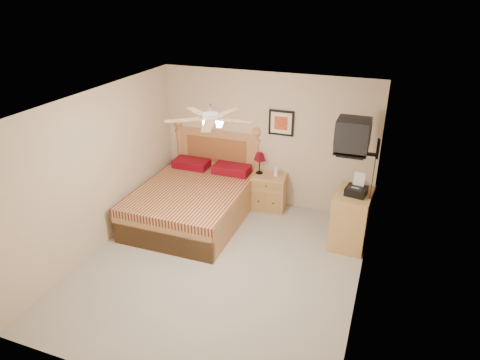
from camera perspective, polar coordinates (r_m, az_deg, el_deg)
name	(u,v)px	position (r m, az deg, el deg)	size (l,w,h in m)	color
floor	(220,265)	(6.59, -2.62, -11.32)	(4.50, 4.50, 0.00)	#9F9990
ceiling	(217,103)	(5.50, -3.13, 10.19)	(4.00, 4.50, 0.04)	white
wall_back	(267,140)	(7.89, 3.56, 5.29)	(4.00, 0.04, 2.50)	beige
wall_front	(125,291)	(4.29, -15.04, -14.15)	(4.00, 0.04, 2.50)	beige
wall_left	(99,171)	(6.92, -18.30, 1.10)	(0.04, 4.50, 2.50)	beige
wall_right	(367,217)	(5.55, 16.59, -4.70)	(0.04, 4.50, 2.50)	beige
bed	(192,182)	(7.46, -6.47, -0.24)	(1.75, 2.30, 1.49)	#B67346
nightstand	(269,192)	(8.00, 3.84, -1.57)	(0.62, 0.46, 0.67)	#9D6B45
table_lamp	(260,163)	(7.85, 2.62, 2.28)	(0.22, 0.22, 0.41)	maroon
lotion_bottle	(276,171)	(7.79, 4.84, 1.22)	(0.08, 0.08, 0.21)	white
framed_picture	(281,123)	(7.69, 5.53, 7.59)	(0.46, 0.04, 0.46)	black
dresser	(351,218)	(7.09, 14.62, -4.97)	(0.54, 0.78, 0.92)	tan
fax_machine	(357,185)	(6.76, 15.33, -0.66)	(0.30, 0.32, 0.32)	black
magazine_lower	(355,184)	(7.16, 15.02, -0.46)	(0.20, 0.27, 0.03)	beige
magazine_upper	(355,182)	(7.17, 15.14, -0.24)	(0.18, 0.25, 0.02)	gray
wall_tv	(363,138)	(6.57, 16.09, 5.41)	(0.56, 0.46, 0.58)	black
ceiling_fan	(211,118)	(5.36, -3.95, 8.22)	(1.14, 1.14, 0.28)	white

